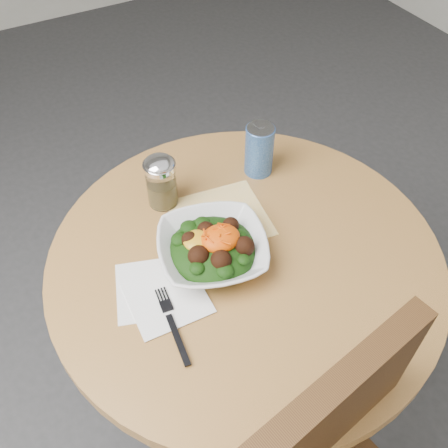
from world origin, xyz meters
name	(u,v)px	position (x,y,z in m)	size (l,w,h in m)	color
ground	(238,392)	(0.00, 0.00, 0.00)	(6.00, 6.00, 0.00)	#323235
table	(243,301)	(0.00, 0.00, 0.55)	(0.90, 0.90, 0.75)	black
cloth_napkin	(220,218)	(0.00, 0.12, 0.75)	(0.22, 0.20, 0.00)	orange
paper_napkins	(160,293)	(-0.22, -0.01, 0.75)	(0.20, 0.22, 0.00)	white
salad_bowl	(213,248)	(-0.07, 0.02, 0.78)	(0.30, 0.30, 0.09)	silver
fork	(172,322)	(-0.22, -0.09, 0.76)	(0.04, 0.19, 0.00)	black
spice_shaker	(161,182)	(-0.10, 0.24, 0.82)	(0.08, 0.08, 0.14)	silver
beverage_can	(259,150)	(0.17, 0.23, 0.82)	(0.07, 0.07, 0.14)	navy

